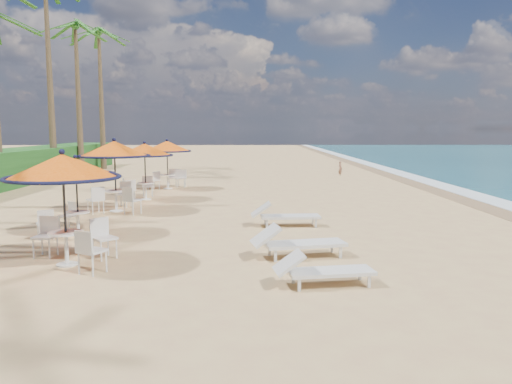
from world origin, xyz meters
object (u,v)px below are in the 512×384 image
lounger_near (321,270)px  station_4 (167,152)px  station_1 (74,174)px  station_0 (66,181)px  station_3 (143,157)px  lounger_far (283,215)px  station_2 (115,158)px  lounger_mid (295,242)px

lounger_near → station_4: bearing=100.8°
station_4 → station_1: bearing=-94.4°
station_0 → station_4: (-0.11, 13.78, -0.05)m
station_0 → lounger_near: (5.24, -1.54, -1.52)m
station_3 → lounger_far: station_3 is taller
station_0 → station_4: size_ratio=1.03×
station_1 → station_4: 10.69m
station_2 → lounger_near: size_ratio=1.34×
station_2 → station_4: 6.79m
station_1 → lounger_near: station_1 is taller
station_3 → station_4: (0.39, 3.72, 0.01)m
station_4 → lounger_mid: station_4 is taller
lounger_near → lounger_mid: lounger_mid is taller
station_4 → lounger_mid: (5.06, -13.23, -1.42)m
lounger_near → lounger_far: lounger_far is taller
station_2 → lounger_near: (6.08, -8.56, -1.59)m
station_2 → station_0: bearing=-83.2°
station_3 → lounger_mid: bearing=-60.2°
lounger_far → lounger_near: bearing=-89.8°
station_0 → station_2: (-0.84, 7.02, 0.08)m
station_0 → station_1: station_0 is taller
station_2 → station_4: (0.73, 6.75, -0.12)m
station_1 → station_3: 6.95m
station_1 → station_2: size_ratio=0.85×
station_2 → station_3: size_ratio=1.08×
station_2 → station_1: bearing=-91.3°
station_3 → station_4: 3.74m
lounger_near → station_3: bearing=107.9°
station_0 → lounger_mid: (4.95, 0.55, -1.47)m
station_3 → lounger_mid: (5.45, -9.50, -1.41)m
station_0 → lounger_mid: station_0 is taller
station_1 → station_4: station_4 is taller
station_3 → lounger_far: size_ratio=1.15×
station_1 → lounger_far: station_1 is taller
lounger_far → lounger_mid: bearing=-92.4°
lounger_near → lounger_far: (-0.32, 5.77, 0.03)m
lounger_near → station_2: bearing=117.0°
station_2 → lounger_near: bearing=-54.6°
station_2 → lounger_far: station_2 is taller
station_2 → lounger_mid: bearing=-48.2°
lounger_near → lounger_far: bearing=84.8°
station_0 → lounger_mid: bearing=6.3°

